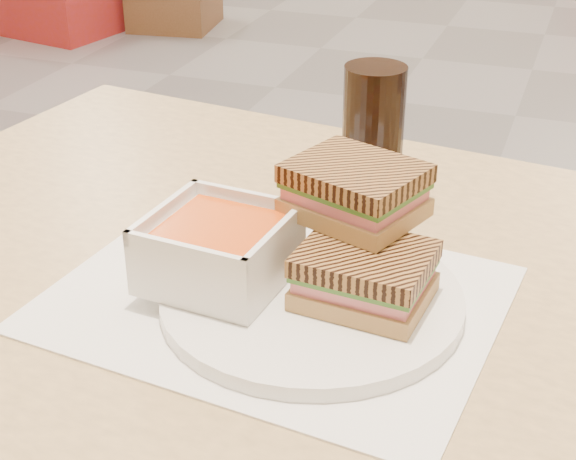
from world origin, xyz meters
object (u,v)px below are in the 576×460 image
(soup_bowl, at_px, (219,251))
(panini_lower, at_px, (365,275))
(main_table, at_px, (378,383))
(cola_glass, at_px, (373,131))
(plate, at_px, (312,299))

(soup_bowl, bearing_deg, panini_lower, 4.39)
(main_table, bearing_deg, cola_glass, 108.66)
(plate, distance_m, cola_glass, 0.26)
(soup_bowl, distance_m, cola_glass, 0.27)
(panini_lower, bearing_deg, main_table, 84.42)
(plate, height_order, soup_bowl, soup_bowl)
(plate, bearing_deg, main_table, 48.66)
(plate, bearing_deg, panini_lower, 5.05)
(main_table, xyz_separation_m, soup_bowl, (-0.14, -0.06, 0.16))
(plate, relative_size, cola_glass, 1.84)
(main_table, relative_size, panini_lower, 10.91)
(main_table, distance_m, plate, 0.15)
(main_table, relative_size, plate, 4.73)
(panini_lower, distance_m, cola_glass, 0.26)
(plate, xyz_separation_m, panini_lower, (0.05, 0.00, 0.03))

